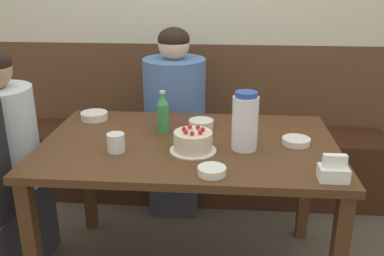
{
  "coord_description": "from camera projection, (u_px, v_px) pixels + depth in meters",
  "views": [
    {
      "loc": [
        0.16,
        -1.84,
        1.48
      ],
      "look_at": [
        0.01,
        0.05,
        0.79
      ],
      "focal_mm": 40.0,
      "sensor_mm": 36.0,
      "label": 1
    }
  ],
  "objects": [
    {
      "name": "soju_bottle",
      "position": [
        163.0,
        113.0,
        2.08
      ],
      "size": [
        0.06,
        0.06,
        0.21
      ],
      "color": "#388E4C",
      "rests_on": "dining_table"
    },
    {
      "name": "napkin_holder",
      "position": [
        334.0,
        171.0,
        1.61
      ],
      "size": [
        0.11,
        0.08,
        0.11
      ],
      "color": "white",
      "rests_on": "dining_table"
    },
    {
      "name": "bowl_soup_white",
      "position": [
        94.0,
        116.0,
        2.29
      ],
      "size": [
        0.14,
        0.14,
        0.04
      ],
      "color": "white",
      "rests_on": "dining_table"
    },
    {
      "name": "birthday_cake",
      "position": [
        193.0,
        142.0,
        1.87
      ],
      "size": [
        0.21,
        0.21,
        0.11
      ],
      "color": "white",
      "rests_on": "dining_table"
    },
    {
      "name": "person_grey_tee",
      "position": [
        5.0,
        163.0,
        2.17
      ],
      "size": [
        0.35,
        0.35,
        1.16
      ],
      "color": "#33333D",
      "rests_on": "ground_plane"
    },
    {
      "name": "water_pitcher",
      "position": [
        245.0,
        121.0,
        1.87
      ],
      "size": [
        0.12,
        0.12,
        0.26
      ],
      "color": "white",
      "rests_on": "dining_table"
    },
    {
      "name": "glass_water_tall",
      "position": [
        116.0,
        143.0,
        1.87
      ],
      "size": [
        0.08,
        0.08,
        0.08
      ],
      "color": "silver",
      "rests_on": "dining_table"
    },
    {
      "name": "back_wall",
      "position": [
        203.0,
        9.0,
        2.8
      ],
      "size": [
        4.8,
        0.04,
        2.5
      ],
      "color": "brown",
      "rests_on": "ground_plane"
    },
    {
      "name": "person_teal_shirt",
      "position": [
        175.0,
        123.0,
        2.7
      ],
      "size": [
        0.38,
        0.38,
        1.18
      ],
      "rotation": [
        0.0,
        0.0,
        -1.57
      ],
      "color": "#33333D",
      "rests_on": "ground_plane"
    },
    {
      "name": "bench_seat",
      "position": [
        199.0,
        165.0,
        2.94
      ],
      "size": [
        2.46,
        0.38,
        0.46
      ],
      "color": "#381E11",
      "rests_on": "ground_plane"
    },
    {
      "name": "dining_table",
      "position": [
        189.0,
        159.0,
        2.02
      ],
      "size": [
        1.37,
        0.85,
        0.74
      ],
      "color": "#4C2D19",
      "rests_on": "ground_plane"
    },
    {
      "name": "bowl_sauce_shallow",
      "position": [
        296.0,
        141.0,
        1.96
      ],
      "size": [
        0.13,
        0.13,
        0.03
      ],
      "color": "white",
      "rests_on": "dining_table"
    },
    {
      "name": "bowl_side_dish",
      "position": [
        201.0,
        124.0,
        2.15
      ],
      "size": [
        0.12,
        0.12,
        0.04
      ],
      "color": "white",
      "rests_on": "dining_table"
    },
    {
      "name": "bowl_rice_small",
      "position": [
        212.0,
        171.0,
        1.67
      ],
      "size": [
        0.11,
        0.11,
        0.03
      ],
      "color": "white",
      "rests_on": "dining_table"
    }
  ]
}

